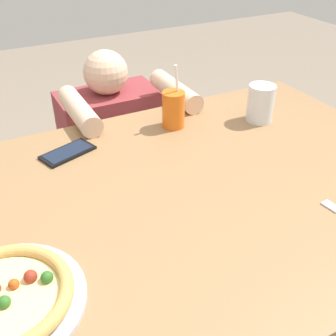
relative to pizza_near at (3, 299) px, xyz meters
The scene contains 6 objects.
dining_table 0.51m from the pizza_near, 18.42° to the left, with size 1.36×0.93×0.75m.
pizza_near is the anchor object (origin of this frame).
drink_cup_colored 0.76m from the pizza_near, 38.82° to the left, with size 0.07×0.07×0.20m.
water_cup_clear 0.94m from the pizza_near, 24.05° to the left, with size 0.09×0.09×0.12m.
cell_phone 0.52m from the pizza_near, 62.21° to the left, with size 0.17×0.12×0.01m.
diner_seated 1.08m from the pizza_near, 59.51° to the left, with size 0.42×0.53×0.89m.
Camera 1 is at (-0.43, -0.71, 1.35)m, focal length 43.64 mm.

